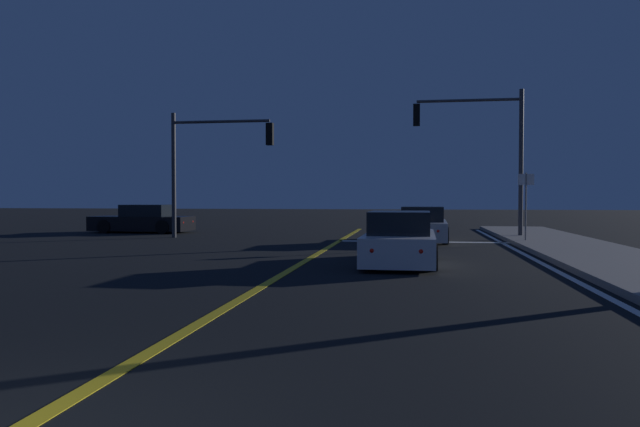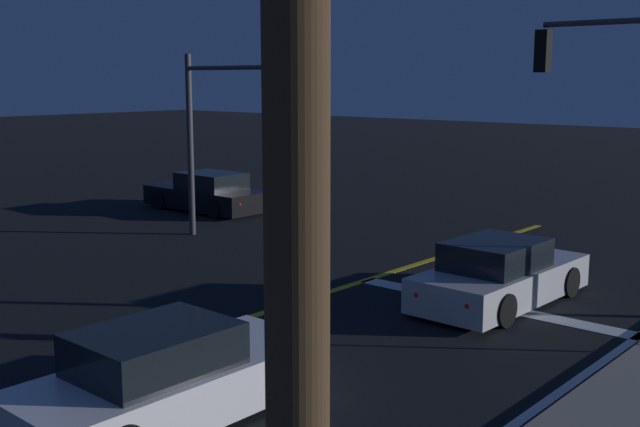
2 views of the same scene
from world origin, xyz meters
TOP-DOWN VIEW (x-y plane):
  - stop_bar at (3.16, 19.44)m, footprint 6.31×0.50m
  - car_lead_oncoming_white at (2.49, 11.82)m, footprint 1.87×4.42m
  - car_mid_block_silver at (3.17, 19.73)m, footprint 1.96×4.49m
  - car_following_oncoming_black at (-9.97, 23.44)m, footprint 4.75×2.02m
  - traffic_signal_far_left at (-5.46, 20.34)m, footprint 4.37×0.28m

SIDE VIEW (x-z plane):
  - stop_bar at x=3.16m, z-range 0.00..0.01m
  - car_lead_oncoming_white at x=2.49m, z-range -0.09..1.25m
  - car_mid_block_silver at x=3.17m, z-range -0.09..1.25m
  - car_following_oncoming_black at x=-9.97m, z-range -0.09..1.25m
  - traffic_signal_far_left at x=-5.46m, z-range 0.91..6.12m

